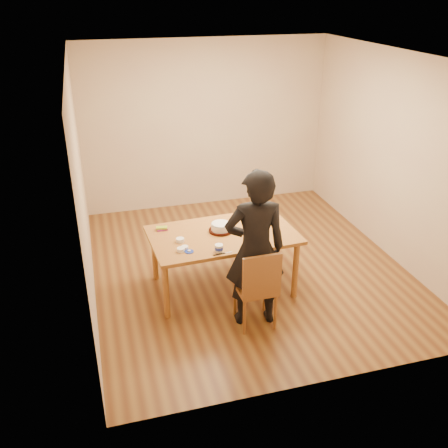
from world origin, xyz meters
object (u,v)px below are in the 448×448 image
object	(u,v)px
dining_table	(223,235)
dining_chair	(255,288)
person	(255,250)
cake	(221,227)
cake_plate	(221,230)

from	to	relation	value
dining_table	dining_chair	distance (m)	0.84
dining_chair	person	xyz separation A→B (m)	(0.00, 0.04, 0.45)
cake	cake_plate	bearing A→B (deg)	0.00
cake	person	size ratio (longest dim) A/B	0.13
dining_chair	cake_plate	bearing A→B (deg)	99.47
dining_chair	cake_plate	xyz separation A→B (m)	(-0.16, 0.84, 0.31)
cake	person	distance (m)	0.81
dining_chair	person	bearing A→B (deg)	88.84
cake_plate	cake	size ratio (longest dim) A/B	1.26
cake_plate	cake	xyz separation A→B (m)	(0.00, 0.00, 0.05)
cake_plate	dining_table	bearing A→B (deg)	-83.43
dining_table	dining_chair	xyz separation A→B (m)	(0.15, -0.77, -0.28)
cake_plate	person	size ratio (longest dim) A/B	0.16
person	cake_plate	bearing A→B (deg)	-71.92
dining_table	person	size ratio (longest dim) A/B	0.96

